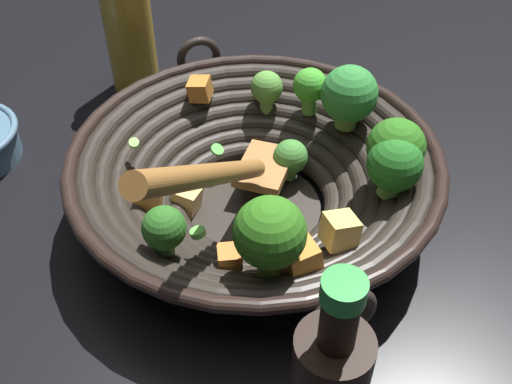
# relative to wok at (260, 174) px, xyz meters

# --- Properties ---
(ground_plane) EXTENTS (4.00, 4.00, 0.00)m
(ground_plane) POSITION_rel_wok_xyz_m (-0.00, 0.00, -0.06)
(ground_plane) COLOR black
(wok) EXTENTS (0.40, 0.37, 0.24)m
(wok) POSITION_rel_wok_xyz_m (0.00, 0.00, 0.00)
(wok) COLOR black
(wok) RESTS_ON ground
(cooking_oil_bottle) EXTENTS (0.06, 0.06, 0.22)m
(cooking_oil_bottle) POSITION_rel_wok_xyz_m (0.12, 0.27, 0.03)
(cooking_oil_bottle) COLOR gold
(cooking_oil_bottle) RESTS_ON ground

